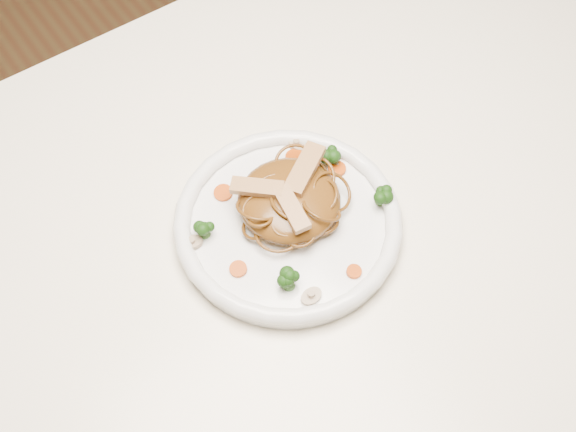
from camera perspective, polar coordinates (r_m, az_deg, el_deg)
ground at (r=1.61m, az=-0.24°, el=-15.04°), size 4.00×4.00×0.00m
table at (r=1.01m, az=-0.37°, el=-3.49°), size 1.20×0.80×0.75m
plate at (r=0.91m, az=0.00°, el=-0.76°), size 0.33×0.33×0.02m
noodle_mound at (r=0.90m, az=0.08°, el=1.17°), size 0.15×0.15×0.04m
chicken_a at (r=0.90m, az=1.21°, el=3.43°), size 0.07×0.06×0.01m
chicken_b at (r=0.88m, az=-2.26°, el=2.10°), size 0.06×0.06×0.01m
chicken_c at (r=0.87m, az=0.27°, el=0.56°), size 0.03×0.06×0.01m
broccoli_0 at (r=0.94m, az=3.01°, el=4.39°), size 0.03×0.03×0.03m
broccoli_1 at (r=0.89m, az=-6.19°, el=-0.77°), size 0.04×0.04×0.03m
broccoli_2 at (r=0.85m, az=0.07°, el=-4.65°), size 0.03×0.03×0.03m
broccoli_3 at (r=0.91m, az=6.84°, el=1.59°), size 0.03×0.03×0.03m
carrot_0 at (r=0.95m, az=0.48°, el=4.34°), size 0.03×0.03×0.00m
carrot_1 at (r=0.87m, az=-3.65°, el=-3.88°), size 0.03×0.03×0.00m
carrot_2 at (r=0.95m, az=3.59°, el=3.45°), size 0.02×0.02×0.00m
carrot_3 at (r=0.93m, az=-4.75°, el=1.69°), size 0.03×0.03×0.00m
carrot_4 at (r=0.87m, az=4.83°, el=-4.05°), size 0.02×0.02×0.00m
mushroom_0 at (r=0.85m, az=1.69°, el=-5.86°), size 0.03×0.03×0.01m
mushroom_1 at (r=0.95m, az=3.09°, el=4.03°), size 0.03×0.03×0.01m
mushroom_2 at (r=0.89m, az=-7.02°, el=-1.95°), size 0.03×0.03×0.01m
mushroom_3 at (r=0.97m, az=0.61°, el=5.23°), size 0.03×0.03×0.01m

